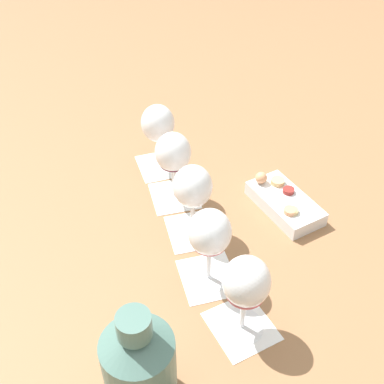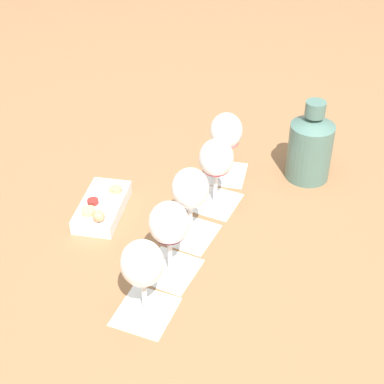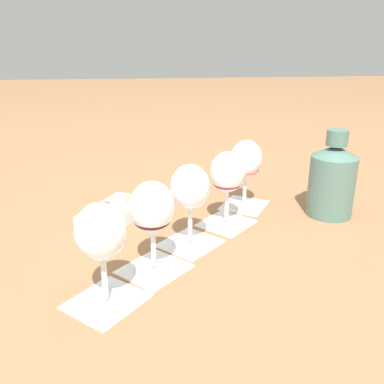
% 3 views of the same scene
% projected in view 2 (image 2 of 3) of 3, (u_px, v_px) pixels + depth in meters
% --- Properties ---
extents(ground_plane, '(8.00, 8.00, 0.00)m').
position_uv_depth(ground_plane, '(193.00, 234.00, 1.25)').
color(ground_plane, '#936642').
extents(tasting_card_0, '(0.14, 0.15, 0.00)m').
position_uv_depth(tasting_card_0, '(225.00, 173.00, 1.43)').
color(tasting_card_0, white).
rests_on(tasting_card_0, ground_plane).
extents(tasting_card_1, '(0.15, 0.15, 0.00)m').
position_uv_depth(tasting_card_1, '(215.00, 202.00, 1.34)').
color(tasting_card_1, white).
rests_on(tasting_card_1, ground_plane).
extents(tasting_card_2, '(0.15, 0.15, 0.00)m').
position_uv_depth(tasting_card_2, '(190.00, 234.00, 1.25)').
color(tasting_card_2, white).
rests_on(tasting_card_2, ground_plane).
extents(tasting_card_3, '(0.15, 0.15, 0.00)m').
position_uv_depth(tasting_card_3, '(170.00, 270.00, 1.16)').
color(tasting_card_3, white).
rests_on(tasting_card_3, ground_plane).
extents(tasting_card_4, '(0.15, 0.15, 0.00)m').
position_uv_depth(tasting_card_4, '(145.00, 311.00, 1.07)').
color(tasting_card_4, white).
rests_on(tasting_card_4, ground_plane).
extents(wine_glass_0, '(0.08, 0.08, 0.16)m').
position_uv_depth(wine_glass_0, '(226.00, 134.00, 1.36)').
color(wine_glass_0, white).
rests_on(wine_glass_0, tasting_card_0).
extents(wine_glass_1, '(0.08, 0.08, 0.16)m').
position_uv_depth(wine_glass_1, '(216.00, 162.00, 1.27)').
color(wine_glass_1, white).
rests_on(wine_glass_1, tasting_card_1).
extents(wine_glass_2, '(0.08, 0.08, 0.16)m').
position_uv_depth(wine_glass_2, '(190.00, 192.00, 1.18)').
color(wine_glass_2, white).
rests_on(wine_glass_2, tasting_card_2).
extents(wine_glass_3, '(0.08, 0.08, 0.16)m').
position_uv_depth(wine_glass_3, '(169.00, 227.00, 1.09)').
color(wine_glass_3, white).
rests_on(wine_glass_3, tasting_card_3).
extents(wine_glass_4, '(0.08, 0.08, 0.16)m').
position_uv_depth(wine_glass_4, '(142.00, 267.00, 1.01)').
color(wine_glass_4, white).
rests_on(wine_glass_4, tasting_card_4).
extents(ceramic_vase, '(0.10, 0.10, 0.20)m').
position_uv_depth(ceramic_vase, '(310.00, 145.00, 1.37)').
color(ceramic_vase, '#4C7066').
rests_on(ceramic_vase, ground_plane).
extents(snack_dish, '(0.16, 0.19, 0.06)m').
position_uv_depth(snack_dish, '(102.00, 207.00, 1.29)').
color(snack_dish, silver).
rests_on(snack_dish, ground_plane).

